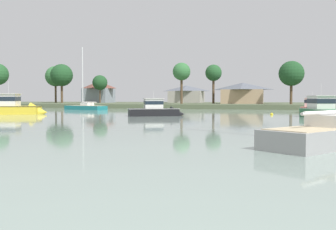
{
  "coord_description": "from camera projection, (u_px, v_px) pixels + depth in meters",
  "views": [
    {
      "loc": [
        11.55,
        -7.43,
        2.38
      ],
      "look_at": [
        1.59,
        28.33,
        0.73
      ],
      "focal_mm": 39.99,
      "sensor_mm": 36.0,
      "label": 1
    }
  ],
  "objects": [
    {
      "name": "cruiser_red",
      "position": [
        313.0,
        109.0,
        61.82
      ],
      "size": [
        4.27,
        8.19,
        4.36
      ],
      "color": "#B2231E",
      "rests_on": "ground"
    },
    {
      "name": "cottage_near_water",
      "position": [
        99.0,
        92.0,
        121.65
      ],
      "size": [
        9.06,
        8.46,
        6.95
      ],
      "color": "gray",
      "rests_on": "far_shore_bank"
    },
    {
      "name": "cruiser_green",
      "position": [
        320.0,
        112.0,
        47.49
      ],
      "size": [
        5.33,
        10.5,
        5.31
      ],
      "color": "#236B3D",
      "rests_on": "ground"
    },
    {
      "name": "cruiser_black",
      "position": [
        158.0,
        112.0,
        50.85
      ],
      "size": [
        7.97,
        5.52,
        4.28
      ],
      "color": "black",
      "rests_on": "ground"
    },
    {
      "name": "sailboat_grey",
      "position": [
        335.0,
        139.0,
        19.18
      ],
      "size": [
        7.88,
        9.39,
        15.12
      ],
      "color": "gray",
      "rests_on": "ground"
    },
    {
      "name": "far_shore_bank",
      "position": [
        231.0,
        105.0,
        108.57
      ],
      "size": [
        177.63,
        56.3,
        1.02
      ],
      "primitive_type": "cube",
      "color": "#4C563D",
      "rests_on": "ground"
    },
    {
      "name": "cruiser_yellow",
      "position": [
        16.0,
        110.0,
        56.46
      ],
      "size": [
        10.58,
        6.3,
        6.22
      ],
      "color": "gold",
      "rests_on": "ground"
    },
    {
      "name": "cottage_hillside",
      "position": [
        243.0,
        93.0,
        97.41
      ],
      "size": [
        11.15,
        10.26,
        5.44
      ],
      "color": "tan",
      "rests_on": "far_shore_bank"
    },
    {
      "name": "shore_tree_center",
      "position": [
        213.0,
        73.0,
        100.64
      ],
      "size": [
        4.44,
        4.44,
        10.48
      ],
      "color": "brown",
      "rests_on": "far_shore_bank"
    },
    {
      "name": "shore_tree_far_left",
      "position": [
        100.0,
        83.0,
        113.73
      ],
      "size": [
        4.56,
        4.56,
        8.44
      ],
      "color": "brown",
      "rests_on": "far_shore_bank"
    },
    {
      "name": "shore_tree_right_mid",
      "position": [
        62.0,
        75.0,
        114.37
      ],
      "size": [
        6.77,
        6.77,
        11.87
      ],
      "color": "brown",
      "rests_on": "far_shore_bank"
    },
    {
      "name": "sailboat_teal",
      "position": [
        86.0,
        108.0,
        78.42
      ],
      "size": [
        10.32,
        6.0,
        13.72
      ],
      "color": "#196B70",
      "rests_on": "ground"
    },
    {
      "name": "shore_tree_inland_a",
      "position": [
        182.0,
        72.0,
        94.45
      ],
      "size": [
        4.48,
        4.48,
        10.4
      ],
      "color": "brown",
      "rests_on": "far_shore_bank"
    },
    {
      "name": "shore_tree_inland_c",
      "position": [
        291.0,
        74.0,
        86.77
      ],
      "size": [
        5.81,
        5.81,
        10.06
      ],
      "color": "brown",
      "rests_on": "far_shore_bank"
    },
    {
      "name": "shore_tree_center_left",
      "position": [
        55.0,
        76.0,
        120.24
      ],
      "size": [
        6.49,
        6.49,
        11.73
      ],
      "color": "brown",
      "rests_on": "far_shore_bank"
    },
    {
      "name": "cottage_behind_trees",
      "position": [
        186.0,
        94.0,
        121.51
      ],
      "size": [
        11.35,
        8.75,
        5.55
      ],
      "color": "#9E998E",
      "rests_on": "far_shore_bank"
    },
    {
      "name": "mooring_buoy_yellow",
      "position": [
        272.0,
        114.0,
        54.13
      ],
      "size": [
        0.44,
        0.44,
        0.49
      ],
      "color": "yellow",
      "rests_on": "ground"
    }
  ]
}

